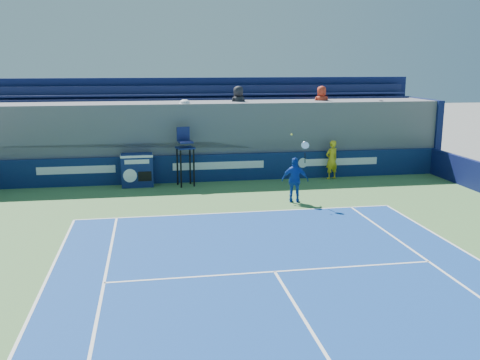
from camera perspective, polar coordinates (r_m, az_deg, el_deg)
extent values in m
imported|color=yellow|center=(24.14, 9.75, 2.15)|extent=(0.74, 0.62, 1.73)
cube|color=white|center=(18.53, -0.20, -3.47)|extent=(10.97, 0.07, 0.00)
cube|color=white|center=(13.44, 3.72, -9.72)|extent=(8.23, 0.07, 0.00)
cube|color=#0D1D4A|center=(23.42, -2.31, 1.31)|extent=(20.40, 0.20, 1.20)
cube|color=white|center=(23.31, -17.06, 1.03)|extent=(3.20, 0.01, 0.32)
cube|color=white|center=(23.30, -2.28, 1.56)|extent=(4.00, 0.01, 0.32)
cube|color=white|center=(24.61, 10.53, 1.93)|extent=(3.60, 0.01, 0.32)
cylinder|color=white|center=(24.08, 6.73, 1.83)|extent=(0.44, 0.01, 0.44)
cube|color=navy|center=(22.77, -10.90, 1.04)|extent=(1.31, 0.73, 1.40)
cube|color=white|center=(22.65, -10.97, 2.60)|extent=(1.33, 0.75, 0.10)
cylinder|color=white|center=(22.45, -11.65, 0.45)|extent=(0.56, 0.03, 0.56)
cube|color=black|center=(22.45, -10.12, 0.39)|extent=(0.55, 0.03, 0.40)
cube|color=silver|center=(22.34, -10.95, 1.92)|extent=(1.00, 0.03, 0.18)
cylinder|color=black|center=(22.22, -6.32, 1.17)|extent=(0.08, 0.08, 1.60)
cylinder|color=black|center=(22.37, -4.94, 1.28)|extent=(0.08, 0.08, 1.60)
cylinder|color=black|center=(22.75, -6.70, 1.42)|extent=(0.08, 0.08, 1.60)
cylinder|color=black|center=(22.90, -5.35, 1.52)|extent=(0.08, 0.08, 1.60)
cube|color=#101B54|center=(22.42, -5.87, 3.44)|extent=(0.83, 0.83, 0.06)
cube|color=#151A4F|center=(22.28, -5.82, 4.03)|extent=(0.63, 0.55, 0.08)
cube|color=#151B50|center=(22.59, -6.08, 4.91)|extent=(0.55, 0.17, 0.60)
imported|color=#143EA8|center=(19.84, 5.89, 0.00)|extent=(1.06, 0.68, 1.68)
cylinder|color=black|center=(19.60, 6.95, 2.35)|extent=(0.09, 0.15, 0.39)
torus|color=silver|center=(19.45, 6.96, 3.70)|extent=(0.32, 0.22, 0.29)
cylinder|color=white|center=(19.45, 6.96, 3.70)|extent=(0.26, 0.17, 0.24)
sphere|color=yellow|center=(19.47, 5.53, 4.85)|extent=(0.07, 0.07, 0.07)
cube|color=#57575C|center=(25.11, -2.89, 4.57)|extent=(20.40, 3.60, 3.38)
cube|color=#57575C|center=(23.81, -2.50, 3.63)|extent=(20.40, 0.90, 0.55)
cube|color=#121B45|center=(23.65, -2.48, 4.73)|extent=(20.00, 0.45, 0.08)
cube|color=#121B45|center=(23.87, -2.56, 5.28)|extent=(20.00, 0.06, 0.45)
cube|color=#57575C|center=(24.62, -2.78, 5.20)|extent=(20.40, 0.90, 0.55)
cube|color=#121B45|center=(24.47, -2.76, 6.28)|extent=(20.00, 0.45, 0.08)
cube|color=#121B45|center=(24.70, -2.83, 6.80)|extent=(20.00, 0.06, 0.45)
cube|color=#57575C|center=(25.45, -3.04, 6.68)|extent=(20.40, 0.90, 0.55)
cube|color=#121B45|center=(25.31, -3.02, 7.72)|extent=(20.00, 0.45, 0.08)
cube|color=#121B45|center=(25.54, -3.09, 8.22)|extent=(20.00, 0.06, 0.45)
cube|color=#57575C|center=(26.30, -3.28, 8.06)|extent=(20.40, 0.90, 0.55)
cube|color=#121B45|center=(26.17, -3.27, 9.08)|extent=(20.00, 0.45, 0.08)
cube|color=#121B45|center=(26.40, -3.34, 9.54)|extent=(20.00, 0.06, 0.45)
cube|color=#0C1647|center=(26.97, -3.40, 6.19)|extent=(20.80, 0.30, 4.40)
cube|color=#0C1647|center=(28.26, 18.51, 4.83)|extent=(0.30, 3.90, 3.40)
imported|color=gold|center=(23.69, -18.02, 5.68)|extent=(0.90, 0.78, 1.61)
imported|color=silver|center=(23.48, -5.88, 6.36)|extent=(1.16, 0.68, 1.78)
imported|color=teal|center=(23.81, 0.40, 6.17)|extent=(0.93, 0.52, 1.50)
imported|color=red|center=(25.57, 8.67, 7.96)|extent=(0.85, 0.56, 1.74)
imported|color=black|center=(25.69, 14.62, 6.41)|extent=(0.61, 0.41, 1.66)
imported|color=black|center=(24.62, -0.17, 7.96)|extent=(0.99, 0.79, 1.76)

